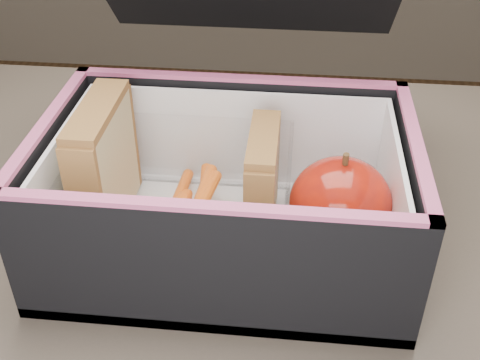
# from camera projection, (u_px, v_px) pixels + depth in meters

# --- Properties ---
(kitchen_table) EXTENTS (1.20, 0.80, 0.75)m
(kitchen_table) POSITION_uv_depth(u_px,v_px,m) (179.00, 357.00, 0.55)
(kitchen_table) COLOR brown
(kitchen_table) RESTS_ON ground
(lunch_bag) EXTENTS (0.30, 0.33, 0.25)m
(lunch_bag) POSITION_uv_depth(u_px,v_px,m) (228.00, 182.00, 0.50)
(lunch_bag) COLOR black
(lunch_bag) RESTS_ON kitchen_table
(plastic_tub) EXTENTS (0.18, 0.13, 0.07)m
(plastic_tub) POSITION_uv_depth(u_px,v_px,m) (184.00, 190.00, 0.51)
(plastic_tub) COLOR white
(plastic_tub) RESTS_ON lunch_bag
(sandwich_left) EXTENTS (0.03, 0.10, 0.11)m
(sandwich_left) POSITION_uv_depth(u_px,v_px,m) (104.00, 165.00, 0.51)
(sandwich_left) COLOR tan
(sandwich_left) RESTS_ON plastic_tub
(sandwich_right) EXTENTS (0.02, 0.08, 0.09)m
(sandwich_right) POSITION_uv_depth(u_px,v_px,m) (262.00, 183.00, 0.50)
(sandwich_right) COLOR tan
(sandwich_right) RESTS_ON plastic_tub
(carrot_sticks) EXTENTS (0.05, 0.14, 0.03)m
(carrot_sticks) POSITION_uv_depth(u_px,v_px,m) (187.00, 213.00, 0.52)
(carrot_sticks) COLOR #E5581C
(carrot_sticks) RESTS_ON plastic_tub
(paper_napkin) EXTENTS (0.09, 0.09, 0.01)m
(paper_napkin) POSITION_uv_depth(u_px,v_px,m) (333.00, 240.00, 0.51)
(paper_napkin) COLOR white
(paper_napkin) RESTS_ON lunch_bag
(red_apple) EXTENTS (0.09, 0.09, 0.09)m
(red_apple) POSITION_uv_depth(u_px,v_px,m) (340.00, 204.00, 0.48)
(red_apple) COLOR maroon
(red_apple) RESTS_ON paper_napkin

